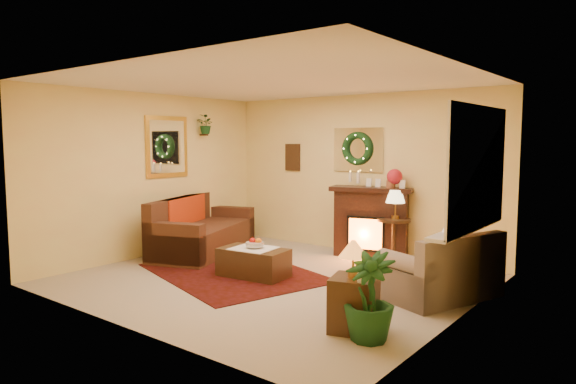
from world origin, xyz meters
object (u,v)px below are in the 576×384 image
Objects in this scene: loveseat at (441,262)px; end_table_square at (354,303)px; side_table_round at (394,240)px; sofa at (204,227)px; coffee_table at (254,262)px; fireplace at (372,223)px.

end_table_square is at bearing -78.46° from loveseat.
loveseat is at bearing -46.68° from side_table_round.
loveseat reaches higher than end_table_square.
sofa is 3.99m from loveseat.
end_table_square reaches higher than coffee_table.
end_table_square is at bearing -42.04° from sofa.
side_table_round is 2.29m from coffee_table.
sofa reaches higher than side_table_round.
end_table_square is (-0.25, -1.56, -0.15)m from loveseat.
end_table_square is (1.43, -2.97, -0.28)m from fireplace.
end_table_square is (3.74, -1.51, -0.16)m from sofa.
coffee_table is at bearing -118.41° from side_table_round.
end_table_square is 0.57× the size of coffee_table.
loveseat is at bearing -55.49° from fireplace.
side_table_round is at bearing 54.65° from coffee_table.
fireplace is at bearing 170.56° from side_table_round.
fireplace is at bearing 115.71° from end_table_square.
sofa is at bearing -163.34° from fireplace.
sofa is at bearing -158.45° from loveseat.
fireplace is 2.15× the size of end_table_square.
coffee_table is at bearing -123.32° from fireplace.
sofa is 3.07m from side_table_round.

